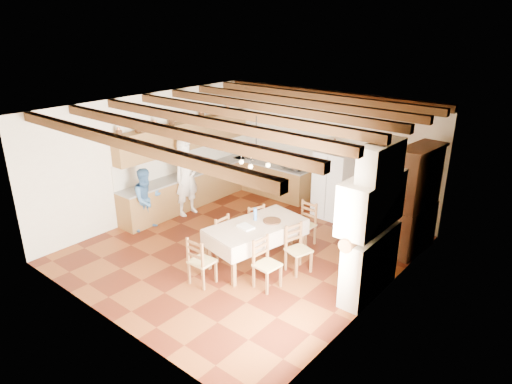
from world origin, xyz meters
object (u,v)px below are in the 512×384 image
at_px(refrigerator, 333,185).
at_px(chair_left_near, 216,236).
at_px(chair_right_near, 267,264).
at_px(chair_end_near, 202,260).
at_px(dining_table, 256,228).
at_px(person_woman_blue, 147,199).
at_px(chair_left_far, 252,223).
at_px(person_man, 187,177).
at_px(person_woman_red, 368,227).
at_px(hutch, 416,200).
at_px(chair_end_far, 304,224).
at_px(chair_right_far, 299,249).
at_px(microwave, 294,163).

bearing_deg(refrigerator, chair_left_near, -101.96).
bearing_deg(chair_right_near, chair_end_near, 128.63).
bearing_deg(dining_table, person_woman_blue, -172.49).
height_order(chair_left_far, person_man, person_man).
distance_m(person_man, person_woman_red, 4.67).
bearing_deg(hutch, person_woman_red, -105.56).
bearing_deg(person_woman_blue, chair_end_far, -58.73).
height_order(chair_left_near, chair_end_near, same).
relative_size(dining_table, chair_right_near, 2.20).
distance_m(refrigerator, chair_end_near, 4.23).
distance_m(chair_right_near, chair_end_near, 1.21).
bearing_deg(chair_right_far, microwave, 53.83).
bearing_deg(person_woman_red, microwave, -101.32).
xyz_separation_m(chair_end_near, microwave, (-1.10, 4.43, 0.57)).
bearing_deg(chair_right_far, person_woman_red, -23.43).
distance_m(chair_left_far, chair_right_near, 1.77).
bearing_deg(person_woman_red, chair_end_far, -68.05).
distance_m(chair_right_far, microwave, 3.74).
xyz_separation_m(chair_right_far, person_woman_red, (0.89, 1.05, 0.37)).
distance_m(chair_left_far, microwave, 2.78).
xyz_separation_m(chair_left_far, chair_right_far, (1.45, -0.34, 0.00)).
relative_size(chair_left_near, chair_right_far, 1.00).
relative_size(hutch, person_woman_red, 1.35).
distance_m(chair_right_near, person_woman_red, 2.17).
bearing_deg(dining_table, chair_end_near, -102.92).
relative_size(chair_right_near, chair_end_near, 1.00).
bearing_deg(chair_left_far, microwave, -142.88).
distance_m(chair_end_near, chair_end_far, 2.55).
xyz_separation_m(chair_right_near, person_man, (-3.63, 1.37, 0.48)).
xyz_separation_m(chair_left_near, chair_left_far, (0.18, 0.93, 0.00)).
bearing_deg(microwave, person_man, -119.18).
distance_m(chair_end_far, microwave, 2.63).
xyz_separation_m(chair_right_far, person_man, (-3.75, 0.55, 0.48)).
bearing_deg(microwave, refrigerator, -6.54).
bearing_deg(person_woman_blue, chair_left_near, -84.37).
xyz_separation_m(refrigerator, microwave, (-1.36, 0.23, 0.22)).
relative_size(chair_left_near, person_woman_red, 0.56).
height_order(hutch, chair_end_near, hutch).
bearing_deg(chair_left_near, refrigerator, 165.80).
bearing_deg(chair_left_far, person_woman_red, 127.60).
distance_m(chair_end_far, person_woman_blue, 3.65).
xyz_separation_m(dining_table, person_woman_red, (1.74, 1.31, 0.08)).
distance_m(chair_end_far, person_woman_red, 1.50).
relative_size(refrigerator, chair_end_near, 1.74).
bearing_deg(person_woman_blue, chair_left_far, -62.94).
distance_m(dining_table, person_woman_blue, 2.98).
distance_m(person_woman_blue, person_woman_red, 4.99).
height_order(dining_table, chair_right_far, chair_right_far).
relative_size(chair_right_far, person_woman_red, 0.56).
bearing_deg(chair_end_near, chair_left_near, -63.20).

